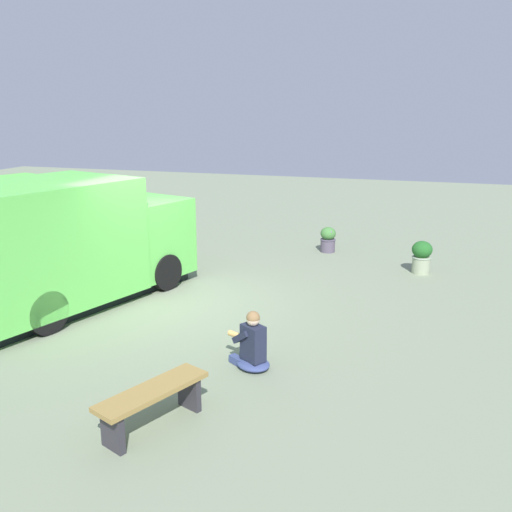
# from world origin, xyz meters

# --- Properties ---
(ground_plane) EXTENTS (40.00, 40.00, 0.00)m
(ground_plane) POSITION_xyz_m (0.00, 0.00, 0.00)
(ground_plane) COLOR gray
(food_truck) EXTENTS (5.20, 3.82, 2.36)m
(food_truck) POSITION_xyz_m (0.63, -1.77, 1.12)
(food_truck) COLOR #61CB51
(food_truck) RESTS_ON ground_plane
(person_customer) EXTENTS (0.66, 0.81, 0.87)m
(person_customer) POSITION_xyz_m (2.19, 2.43, 0.32)
(person_customer) COLOR #384477
(person_customer) RESTS_ON ground_plane
(planter_flowering_near) EXTENTS (0.45, 0.45, 0.74)m
(planter_flowering_near) POSITION_xyz_m (-3.45, 4.58, 0.39)
(planter_flowering_near) COLOR #949F80
(planter_flowering_near) RESTS_ON ground_plane
(planter_flowering_far) EXTENTS (0.40, 0.40, 0.65)m
(planter_flowering_far) POSITION_xyz_m (-4.70, 2.23, 0.34)
(planter_flowering_far) COLOR #53495B
(planter_flowering_far) RESTS_ON ground_plane
(plaza_bench) EXTENTS (1.47, 0.91, 0.50)m
(plaza_bench) POSITION_xyz_m (4.01, 1.83, 0.37)
(plaza_bench) COLOR olive
(plaza_bench) RESTS_ON ground_plane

